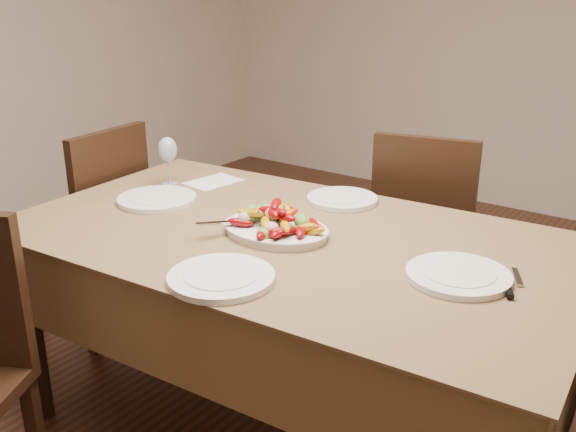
% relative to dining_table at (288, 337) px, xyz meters
% --- Properties ---
extents(wall_back, '(5.00, 0.02, 2.80)m').
position_rel_dining_table_xyz_m(wall_back, '(-0.05, 2.88, 1.02)').
color(wall_back, beige).
rests_on(wall_back, ground).
extents(dining_table, '(1.91, 1.17, 0.76)m').
position_rel_dining_table_xyz_m(dining_table, '(0.00, 0.00, 0.00)').
color(dining_table, brown).
rests_on(dining_table, ground).
extents(chair_far, '(0.51, 0.51, 0.95)m').
position_rel_dining_table_xyz_m(chair_far, '(0.08, 0.94, 0.10)').
color(chair_far, black).
rests_on(chair_far, ground).
extents(chair_left, '(0.46, 0.46, 0.95)m').
position_rel_dining_table_xyz_m(chair_left, '(-1.18, 0.07, 0.10)').
color(chair_left, black).
rests_on(chair_left, ground).
extents(serving_platter, '(0.36, 0.28, 0.02)m').
position_rel_dining_table_xyz_m(serving_platter, '(-0.03, -0.03, 0.39)').
color(serving_platter, white).
rests_on(serving_platter, dining_table).
extents(roasted_vegetables, '(0.30, 0.21, 0.09)m').
position_rel_dining_table_xyz_m(roasted_vegetables, '(-0.03, -0.03, 0.45)').
color(roasted_vegetables, maroon).
rests_on(roasted_vegetables, serving_platter).
extents(serving_spoon, '(0.28, 0.18, 0.03)m').
position_rel_dining_table_xyz_m(serving_spoon, '(-0.09, -0.07, 0.43)').
color(serving_spoon, '#9EA0A8').
rests_on(serving_spoon, serving_platter).
extents(plate_left, '(0.29, 0.29, 0.02)m').
position_rel_dining_table_xyz_m(plate_left, '(-0.58, -0.03, 0.39)').
color(plate_left, white).
rests_on(plate_left, dining_table).
extents(plate_right, '(0.29, 0.29, 0.02)m').
position_rel_dining_table_xyz_m(plate_right, '(0.57, 0.01, 0.39)').
color(plate_right, white).
rests_on(plate_right, dining_table).
extents(plate_far, '(0.26, 0.26, 0.02)m').
position_rel_dining_table_xyz_m(plate_far, '(-0.03, 0.38, 0.39)').
color(plate_far, white).
rests_on(plate_far, dining_table).
extents(plate_near, '(0.29, 0.29, 0.02)m').
position_rel_dining_table_xyz_m(plate_near, '(0.06, -0.38, 0.39)').
color(plate_near, white).
rests_on(plate_near, dining_table).
extents(wine_glass, '(0.08, 0.08, 0.20)m').
position_rel_dining_table_xyz_m(wine_glass, '(-0.70, 0.15, 0.48)').
color(wine_glass, '#8C99A5').
rests_on(wine_glass, dining_table).
extents(menu_card, '(0.18, 0.23, 0.00)m').
position_rel_dining_table_xyz_m(menu_card, '(-0.58, 0.28, 0.38)').
color(menu_card, silver).
rests_on(menu_card, dining_table).
extents(table_knife, '(0.10, 0.19, 0.01)m').
position_rel_dining_table_xyz_m(table_knife, '(0.70, 0.05, 0.38)').
color(table_knife, '#9EA0A8').
rests_on(table_knife, dining_table).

